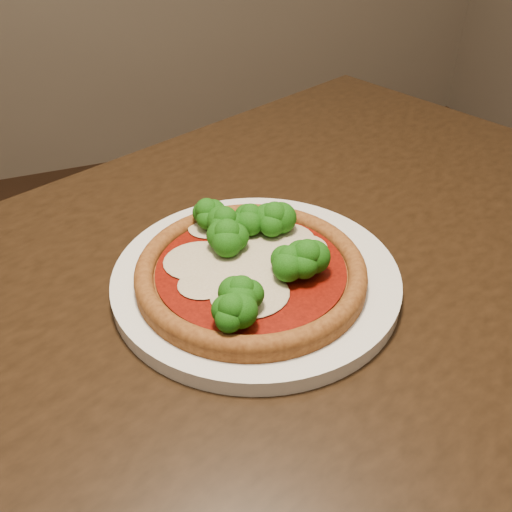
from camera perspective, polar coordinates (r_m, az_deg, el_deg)
name	(u,v)px	position (r m, az deg, el deg)	size (l,w,h in m)	color
dining_table	(229,380)	(0.66, -2.74, -12.24)	(1.53, 1.23, 0.75)	black
plate	(256,278)	(0.63, 0.00, -2.25)	(0.32, 0.32, 0.02)	white
pizza	(250,262)	(0.61, -0.62, -0.62)	(0.25, 0.25, 0.06)	brown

